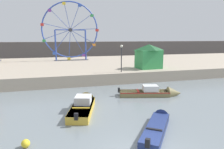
{
  "coord_description": "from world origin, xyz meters",
  "views": [
    {
      "loc": [
        -3.97,
        -8.03,
        5.61
      ],
      "look_at": [
        1.22,
        10.4,
        2.12
      ],
      "focal_mm": 32.55,
      "sensor_mm": 36.0,
      "label": 1
    }
  ],
  "objects_px": {
    "motorboat_navy_blue": "(158,123)",
    "mooring_buoy_orange": "(26,143)",
    "ferris_wheel_blue_frame": "(70,31)",
    "promenade_lamp_near": "(121,54)",
    "carnival_booth_green_kiosk": "(149,56)",
    "motorboat_mustard_yellow": "(84,104)",
    "motorboat_olive_wood": "(155,92)"
  },
  "relations": [
    {
      "from": "ferris_wheel_blue_frame",
      "to": "promenade_lamp_near",
      "type": "height_order",
      "value": "ferris_wheel_blue_frame"
    },
    {
      "from": "motorboat_navy_blue",
      "to": "carnival_booth_green_kiosk",
      "type": "distance_m",
      "value": 16.41
    },
    {
      "from": "carnival_booth_green_kiosk",
      "to": "mooring_buoy_orange",
      "type": "bearing_deg",
      "value": -136.94
    },
    {
      "from": "motorboat_olive_wood",
      "to": "carnival_booth_green_kiosk",
      "type": "xyz_separation_m",
      "value": [
        3.26,
        8.31,
        2.79
      ]
    },
    {
      "from": "motorboat_mustard_yellow",
      "to": "motorboat_olive_wood",
      "type": "xyz_separation_m",
      "value": [
        7.18,
        1.71,
        -0.04
      ]
    },
    {
      "from": "motorboat_olive_wood",
      "to": "ferris_wheel_blue_frame",
      "type": "relative_size",
      "value": 0.58
    },
    {
      "from": "motorboat_mustard_yellow",
      "to": "promenade_lamp_near",
      "type": "xyz_separation_m",
      "value": [
        5.81,
        8.06,
        3.26
      ]
    },
    {
      "from": "ferris_wheel_blue_frame",
      "to": "promenade_lamp_near",
      "type": "bearing_deg",
      "value": -72.13
    },
    {
      "from": "ferris_wheel_blue_frame",
      "to": "mooring_buoy_orange",
      "type": "xyz_separation_m",
      "value": [
        -4.66,
        -28.38,
        -6.57
      ]
    },
    {
      "from": "carnival_booth_green_kiosk",
      "to": "promenade_lamp_near",
      "type": "height_order",
      "value": "promenade_lamp_near"
    },
    {
      "from": "carnival_booth_green_kiosk",
      "to": "motorboat_olive_wood",
      "type": "bearing_deg",
      "value": -115.2
    },
    {
      "from": "motorboat_mustard_yellow",
      "to": "motorboat_olive_wood",
      "type": "bearing_deg",
      "value": -60.16
    },
    {
      "from": "ferris_wheel_blue_frame",
      "to": "carnival_booth_green_kiosk",
      "type": "distance_m",
      "value": 16.73
    },
    {
      "from": "carnival_booth_green_kiosk",
      "to": "promenade_lamp_near",
      "type": "xyz_separation_m",
      "value": [
        -4.63,
        -1.96,
        0.52
      ]
    },
    {
      "from": "motorboat_navy_blue",
      "to": "carnival_booth_green_kiosk",
      "type": "height_order",
      "value": "carnival_booth_green_kiosk"
    },
    {
      "from": "motorboat_olive_wood",
      "to": "mooring_buoy_orange",
      "type": "relative_size",
      "value": 14.16
    },
    {
      "from": "motorboat_olive_wood",
      "to": "mooring_buoy_orange",
      "type": "height_order",
      "value": "motorboat_olive_wood"
    },
    {
      "from": "motorboat_mustard_yellow",
      "to": "motorboat_navy_blue",
      "type": "bearing_deg",
      "value": -123.66
    },
    {
      "from": "ferris_wheel_blue_frame",
      "to": "promenade_lamp_near",
      "type": "distance_m",
      "value": 16.28
    },
    {
      "from": "motorboat_navy_blue",
      "to": "mooring_buoy_orange",
      "type": "xyz_separation_m",
      "value": [
        -7.77,
        -0.31,
        -0.04
      ]
    },
    {
      "from": "motorboat_navy_blue",
      "to": "promenade_lamp_near",
      "type": "xyz_separation_m",
      "value": [
        1.79,
        12.87,
        3.37
      ]
    },
    {
      "from": "motorboat_mustard_yellow",
      "to": "ferris_wheel_blue_frame",
      "type": "xyz_separation_m",
      "value": [
        0.91,
        23.27,
        6.42
      ]
    },
    {
      "from": "motorboat_navy_blue",
      "to": "mooring_buoy_orange",
      "type": "distance_m",
      "value": 7.78
    },
    {
      "from": "carnival_booth_green_kiosk",
      "to": "promenade_lamp_near",
      "type": "bearing_deg",
      "value": -160.87
    },
    {
      "from": "motorboat_mustard_yellow",
      "to": "mooring_buoy_orange",
      "type": "bearing_deg",
      "value": 160.19
    },
    {
      "from": "motorboat_navy_blue",
      "to": "mooring_buoy_orange",
      "type": "bearing_deg",
      "value": 129.75
    },
    {
      "from": "motorboat_olive_wood",
      "to": "motorboat_navy_blue",
      "type": "height_order",
      "value": "motorboat_olive_wood"
    },
    {
      "from": "motorboat_mustard_yellow",
      "to": "promenade_lamp_near",
      "type": "height_order",
      "value": "promenade_lamp_near"
    },
    {
      "from": "motorboat_navy_blue",
      "to": "motorboat_mustard_yellow",
      "type": "bearing_deg",
      "value": 77.4
    },
    {
      "from": "ferris_wheel_blue_frame",
      "to": "motorboat_mustard_yellow",
      "type": "bearing_deg",
      "value": -92.24
    },
    {
      "from": "promenade_lamp_near",
      "to": "motorboat_navy_blue",
      "type": "bearing_deg",
      "value": -97.92
    },
    {
      "from": "mooring_buoy_orange",
      "to": "carnival_booth_green_kiosk",
      "type": "bearing_deg",
      "value": 46.85
    }
  ]
}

